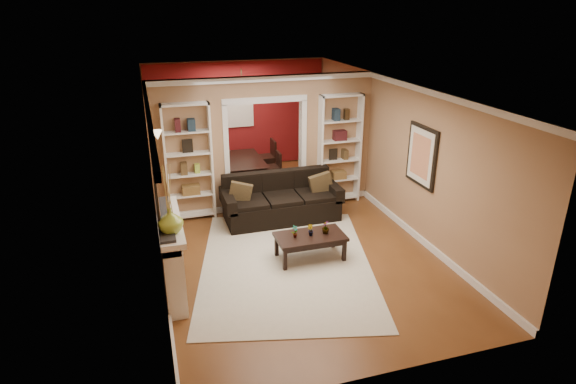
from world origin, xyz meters
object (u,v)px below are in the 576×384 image
object	(u,v)px
coffee_table	(310,247)
dining_table	(245,170)
sofa	(281,198)
bookshelf_left	(189,163)
bookshelf_right	(339,149)
fireplace	(173,255)

from	to	relation	value
coffee_table	dining_table	distance (m)	4.00
sofa	bookshelf_left	bearing A→B (deg)	160.87
bookshelf_left	bookshelf_right	xyz separation A→B (m)	(3.10, 0.00, 0.00)
bookshelf_left	dining_table	distance (m)	2.43
fireplace	dining_table	distance (m)	4.73
sofa	dining_table	distance (m)	2.35
coffee_table	bookshelf_right	size ratio (longest dim) A/B	0.50
bookshelf_left	dining_table	bearing A→B (deg)	50.72
sofa	dining_table	size ratio (longest dim) A/B	1.43
coffee_table	bookshelf_right	xyz separation A→B (m)	(1.41, 2.24, 0.93)
bookshelf_left	sofa	bearing A→B (deg)	-19.13
fireplace	dining_table	world-z (taller)	fireplace
coffee_table	fireplace	world-z (taller)	fireplace
sofa	bookshelf_right	bearing A→B (deg)	22.11
fireplace	bookshelf_right	bearing A→B (deg)	34.80
dining_table	bookshelf_left	bearing A→B (deg)	140.72
sofa	fireplace	world-z (taller)	fireplace
coffee_table	dining_table	world-z (taller)	dining_table
sofa	dining_table	bearing A→B (deg)	95.76
coffee_table	sofa	bearing A→B (deg)	90.53
sofa	dining_table	xyz separation A→B (m)	(-0.24, 2.34, -0.17)
sofa	coffee_table	distance (m)	1.67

